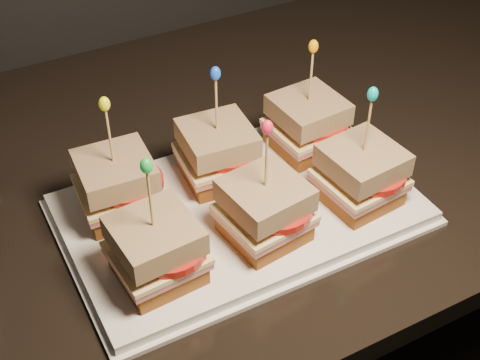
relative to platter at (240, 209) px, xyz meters
name	(u,v)px	position (x,y,z in m)	size (l,w,h in m)	color
granite_slab	(170,176)	(-0.04, 0.13, -0.03)	(2.50, 0.70, 0.03)	black
platter	(240,209)	(0.00, 0.00, 0.00)	(0.40, 0.25, 0.02)	white
platter_rim	(240,213)	(0.00, 0.00, -0.01)	(0.42, 0.26, 0.01)	white
sandwich_0_bread_bot	(120,202)	(-0.13, 0.06, 0.02)	(0.08, 0.08, 0.02)	#5E3210
sandwich_0_ham	(118,192)	(-0.13, 0.06, 0.04)	(0.09, 0.08, 0.01)	#BE6D65
sandwich_0_cheese	(118,188)	(-0.13, 0.06, 0.04)	(0.09, 0.09, 0.01)	#FBDD98
sandwich_0_tomato	(129,183)	(-0.12, 0.05, 0.05)	(0.08, 0.08, 0.01)	red
sandwich_0_bread_top	(115,170)	(-0.13, 0.06, 0.07)	(0.08, 0.08, 0.03)	brown
sandwich_0_pick	(110,139)	(-0.13, 0.06, 0.11)	(0.00, 0.00, 0.09)	tan
sandwich_0_frill	(104,104)	(-0.13, 0.06, 0.16)	(0.01, 0.01, 0.02)	yellow
sandwich_1_bread_bot	(218,169)	(0.00, 0.06, 0.02)	(0.08, 0.08, 0.02)	#5E3210
sandwich_1_ham	(218,160)	(0.00, 0.06, 0.04)	(0.09, 0.08, 0.01)	#BE6D65
sandwich_1_cheese	(218,155)	(0.00, 0.06, 0.04)	(0.09, 0.09, 0.01)	#FBDD98
sandwich_1_tomato	(229,150)	(0.01, 0.05, 0.05)	(0.08, 0.08, 0.01)	red
sandwich_1_bread_top	(217,138)	(0.00, 0.06, 0.07)	(0.08, 0.08, 0.03)	brown
sandwich_1_pick	(216,107)	(0.00, 0.06, 0.11)	(0.00, 0.00, 0.09)	tan
sandwich_1_frill	(215,73)	(0.00, 0.06, 0.16)	(0.01, 0.01, 0.02)	blue
sandwich_2_bread_bot	(306,140)	(0.13, 0.06, 0.02)	(0.08, 0.08, 0.02)	#5E3210
sandwich_2_ham	(307,131)	(0.13, 0.06, 0.04)	(0.09, 0.08, 0.01)	#BE6D65
sandwich_2_cheese	(307,126)	(0.13, 0.06, 0.04)	(0.09, 0.09, 0.01)	#FBDD98
sandwich_2_tomato	(318,121)	(0.14, 0.05, 0.05)	(0.08, 0.08, 0.01)	red
sandwich_2_bread_top	(308,110)	(0.13, 0.06, 0.07)	(0.08, 0.08, 0.03)	brown
sandwich_2_pick	(311,80)	(0.13, 0.06, 0.11)	(0.00, 0.00, 0.09)	tan
sandwich_2_frill	(313,46)	(0.13, 0.06, 0.16)	(0.01, 0.01, 0.02)	#F49A05
sandwich_3_bread_bot	(158,267)	(-0.13, -0.06, 0.02)	(0.08, 0.08, 0.02)	#5E3210
sandwich_3_ham	(157,257)	(-0.13, -0.06, 0.04)	(0.09, 0.08, 0.01)	#BE6D65
sandwich_3_cheese	(156,253)	(-0.13, -0.06, 0.04)	(0.09, 0.09, 0.01)	#FBDD98
sandwich_3_tomato	(169,247)	(-0.12, -0.06, 0.05)	(0.08, 0.08, 0.01)	red
sandwich_3_bread_top	(154,235)	(-0.13, -0.06, 0.07)	(0.08, 0.08, 0.03)	brown
sandwich_3_pick	(151,202)	(-0.13, -0.06, 0.11)	(0.00, 0.00, 0.09)	tan
sandwich_3_frill	(146,166)	(-0.13, -0.06, 0.16)	(0.01, 0.01, 0.02)	green
sandwich_4_bread_bot	(264,227)	(0.00, -0.06, 0.02)	(0.08, 0.08, 0.02)	#5E3210
sandwich_4_ham	(264,217)	(0.00, -0.06, 0.04)	(0.09, 0.08, 0.01)	#BE6D65
sandwich_4_cheese	(265,213)	(0.00, -0.06, 0.04)	(0.09, 0.09, 0.01)	#FBDD98
sandwich_4_tomato	(277,207)	(0.01, -0.06, 0.05)	(0.08, 0.08, 0.01)	red
sandwich_4_bread_top	(265,195)	(0.00, -0.06, 0.07)	(0.08, 0.08, 0.03)	brown
sandwich_4_pick	(266,163)	(0.00, -0.06, 0.11)	(0.00, 0.00, 0.09)	tan
sandwich_4_frill	(267,127)	(0.00, -0.06, 0.16)	(0.01, 0.01, 0.02)	#EA2145
sandwich_5_bread_bot	(358,192)	(0.13, -0.06, 0.02)	(0.08, 0.08, 0.02)	#5E3210
sandwich_5_ham	(359,182)	(0.13, -0.06, 0.04)	(0.09, 0.08, 0.01)	#BE6D65
sandwich_5_cheese	(360,177)	(0.13, -0.06, 0.04)	(0.09, 0.09, 0.01)	#FBDD98
sandwich_5_tomato	(372,172)	(0.14, -0.06, 0.05)	(0.08, 0.08, 0.01)	red
sandwich_5_bread_top	(363,160)	(0.13, -0.06, 0.07)	(0.08, 0.08, 0.03)	brown
sandwich_5_pick	(368,129)	(0.13, -0.06, 0.11)	(0.00, 0.00, 0.09)	tan
sandwich_5_frill	(373,94)	(0.13, -0.06, 0.16)	(0.01, 0.01, 0.02)	#03ABB2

